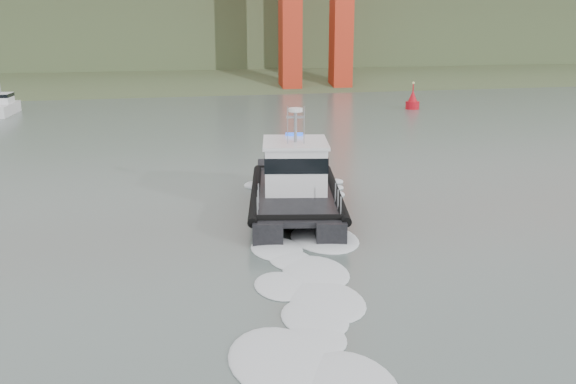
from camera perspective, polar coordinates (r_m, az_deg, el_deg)
The scene contains 5 objects.
ground at distance 23.85m, azimuth 1.19°, elevation -10.47°, with size 400.00×400.00×0.00m, color #4B5A54.
headlands at distance 146.47m, azimuth -11.75°, elevation 13.32°, with size 500.00×105.36×27.12m.
patrol_boat at distance 35.64m, azimuth 0.66°, elevation 0.69°, with size 6.91×12.85×5.92m.
motorboat at distance 80.51m, azimuth -24.03°, elevation 6.97°, with size 3.00×7.03×3.76m.
nav_buoy at distance 79.89m, azimuth 11.01°, elevation 7.91°, with size 1.66×1.66×3.46m.
Camera 1 is at (-5.54, -20.84, 10.20)m, focal length 40.00 mm.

